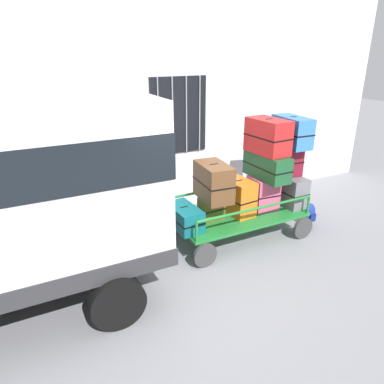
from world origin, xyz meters
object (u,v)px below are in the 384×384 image
suitcase_left_bottom (184,217)px  suitcase_right_bottom (287,189)px  suitcase_midright_top (268,136)px  suitcase_right_top (292,132)px  suitcase_midleft_middle (214,182)px  suitcase_midright_middle (267,166)px  luggage_cart (238,218)px  suitcase_midleft_bottom (211,209)px  suitcase_center_bottom (238,197)px  backpack (309,214)px  suitcase_right_middle (290,161)px  suitcase_midright_bottom (263,193)px

suitcase_left_bottom → suitcase_right_bottom: size_ratio=0.90×
suitcase_midright_top → suitcase_right_bottom: suitcase_midright_top is taller
suitcase_midright_top → suitcase_right_top: suitcase_midright_top is taller
suitcase_midleft_middle → suitcase_midright_middle: 1.11m
luggage_cart → suitcase_midleft_bottom: 0.62m
suitcase_center_bottom → suitcase_midright_middle: size_ratio=0.68×
suitcase_midleft_bottom → backpack: (2.09, -0.26, -0.45)m
suitcase_midleft_bottom → luggage_cart: bearing=-4.1°
suitcase_left_bottom → suitcase_right_top: suitcase_right_top is taller
suitcase_midleft_middle → backpack: 2.30m
suitcase_midright_middle → suitcase_right_middle: size_ratio=1.72×
suitcase_right_middle → suitcase_left_bottom: bearing=-179.5°
suitcase_midleft_bottom → suitcase_right_middle: suitcase_right_middle is taller
luggage_cart → backpack: size_ratio=5.56×
suitcase_midright_top → suitcase_center_bottom: bearing=179.4°
suitcase_midright_middle → backpack: suitcase_midright_middle is taller
backpack → suitcase_midright_top: bearing=166.3°
suitcase_midleft_middle → suitcase_center_bottom: size_ratio=1.25×
suitcase_midright_bottom → suitcase_right_bottom: (0.55, -0.03, -0.02)m
suitcase_midleft_bottom → suitcase_right_middle: (1.65, -0.04, 0.64)m
suitcase_midright_middle → suitcase_midright_bottom: bearing=90.0°
suitcase_center_bottom → luggage_cart: bearing=-90.0°
suitcase_midright_bottom → suitcase_midright_top: (0.00, -0.02, 1.06)m
suitcase_right_top → backpack: 1.70m
suitcase_midleft_middle → suitcase_midright_top: size_ratio=0.98×
suitcase_right_top → suitcase_midleft_bottom: bearing=179.9°
suitcase_left_bottom → backpack: bearing=-4.3°
luggage_cart → suitcase_right_top: (1.10, 0.04, 1.47)m
suitcase_center_bottom → suitcase_midright_top: bearing=-0.6°
backpack → suitcase_midleft_middle: bearing=174.5°
suitcase_right_middle → suitcase_midleft_bottom: bearing=178.6°
suitcase_right_top → suitcase_midright_top: bearing=-178.3°
luggage_cart → suitcase_right_bottom: 1.16m
suitcase_midright_bottom → suitcase_midright_middle: suitcase_midright_middle is taller
suitcase_midleft_bottom → suitcase_midleft_middle: (-0.00, -0.06, 0.52)m
suitcase_right_middle → suitcase_right_top: suitcase_right_top is taller
suitcase_midleft_bottom → suitcase_right_bottom: bearing=-1.1°
suitcase_left_bottom → suitcase_center_bottom: (1.10, 0.05, 0.13)m
luggage_cart → suitcase_midleft_bottom: size_ratio=5.46×
luggage_cart → suitcase_midright_top: size_ratio=2.98×
suitcase_right_bottom → suitcase_right_top: (0.00, 0.03, 1.10)m
suitcase_midright_bottom → suitcase_right_middle: (0.55, -0.04, 0.54)m
suitcase_midright_bottom → suitcase_midright_middle: bearing=-90.0°
suitcase_center_bottom → suitcase_midright_top: (0.55, -0.01, 1.05)m
luggage_cart → suitcase_center_bottom: 0.40m
suitcase_center_bottom → backpack: 1.65m
luggage_cart → suitcase_midright_middle: (0.55, -0.02, 0.91)m
luggage_cart → suitcase_right_middle: 1.44m
suitcase_midright_bottom → suitcase_right_top: size_ratio=0.73×
luggage_cart → suitcase_right_middle: size_ratio=4.46×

